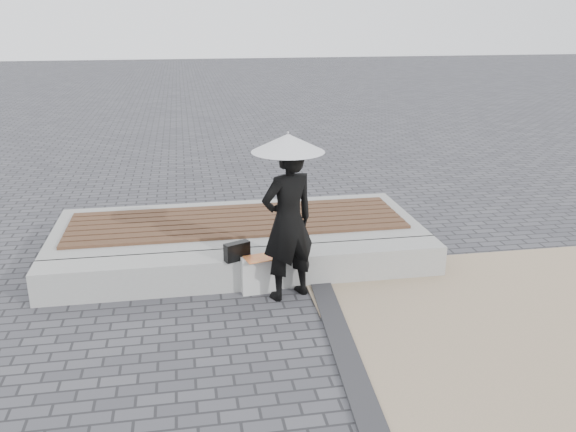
# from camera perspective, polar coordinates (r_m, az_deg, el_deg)

# --- Properties ---
(ground) EXTENTS (80.00, 80.00, 0.00)m
(ground) POSITION_cam_1_polar(r_m,az_deg,el_deg) (6.14, -2.18, -12.67)
(ground) COLOR #48474C
(ground) RESTS_ON ground
(edging_band) EXTENTS (0.61, 5.20, 0.04)m
(edging_band) POSITION_cam_1_polar(r_m,az_deg,el_deg) (5.85, 6.05, -14.31)
(edging_band) COLOR #2D2D30
(edging_band) RESTS_ON ground
(seating_ledge) EXTENTS (5.00, 0.45, 0.40)m
(seating_ledge) POSITION_cam_1_polar(r_m,az_deg,el_deg) (7.46, -3.89, -5.01)
(seating_ledge) COLOR #A1A19C
(seating_ledge) RESTS_ON ground
(timber_platform) EXTENTS (5.00, 2.00, 0.40)m
(timber_platform) POSITION_cam_1_polar(r_m,az_deg,el_deg) (8.57, -4.77, -1.82)
(timber_platform) COLOR #979793
(timber_platform) RESTS_ON ground
(timber_decking) EXTENTS (4.60, 1.40, 0.04)m
(timber_decking) POSITION_cam_1_polar(r_m,az_deg,el_deg) (8.49, -4.81, -0.43)
(timber_decking) COLOR brown
(timber_decking) RESTS_ON timber_platform
(woman) EXTENTS (0.80, 0.68, 1.86)m
(woman) POSITION_cam_1_polar(r_m,az_deg,el_deg) (6.86, 0.00, -0.56)
(woman) COLOR black
(woman) RESTS_ON ground
(parasol) EXTENTS (0.81, 0.81, 1.04)m
(parasol) POSITION_cam_1_polar(r_m,az_deg,el_deg) (6.62, -0.00, 6.92)
(parasol) COLOR #B1B1B6
(parasol) RESTS_ON ground
(handbag) EXTENTS (0.33, 0.23, 0.22)m
(handbag) POSITION_cam_1_polar(r_m,az_deg,el_deg) (7.18, -4.83, -3.34)
(handbag) COLOR black
(handbag) RESTS_ON seating_ledge
(canvas_tote) EXTENTS (0.44, 0.21, 0.45)m
(canvas_tote) POSITION_cam_1_polar(r_m,az_deg,el_deg) (7.24, -2.74, -5.52)
(canvas_tote) COLOR #B9B9B5
(canvas_tote) RESTS_ON ground
(magazine) EXTENTS (0.39, 0.32, 0.01)m
(magazine) POSITION_cam_1_polar(r_m,az_deg,el_deg) (7.10, -2.71, -3.98)
(magazine) COLOR red
(magazine) RESTS_ON canvas_tote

